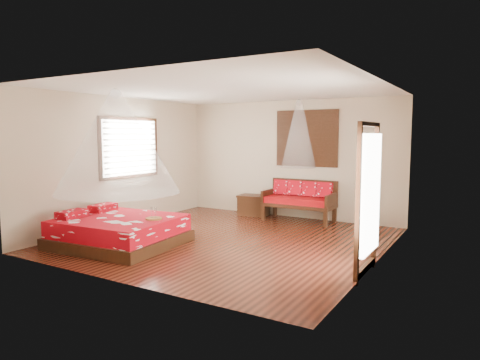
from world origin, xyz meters
name	(u,v)px	position (x,y,z in m)	size (l,w,h in m)	color
room	(229,166)	(0.00, 0.00, 1.40)	(5.54, 5.54, 2.84)	black
bed	(119,231)	(-1.52, -1.32, 0.25)	(2.18, 2.01, 0.64)	black
daybed	(300,199)	(0.45, 2.37, 0.52)	(1.62, 0.72, 0.94)	black
storage_chest	(254,205)	(-0.81, 2.45, 0.25)	(0.78, 0.61, 0.50)	black
shutter_panel	(307,138)	(0.45, 2.72, 1.90)	(1.52, 0.06, 1.32)	black
window_left	(130,148)	(-2.71, 0.20, 1.70)	(0.10, 1.74, 1.34)	black
glazed_door	(367,199)	(2.72, -0.60, 1.07)	(0.08, 1.02, 2.16)	black
wine_tray	(154,216)	(-0.85, -1.13, 0.56)	(0.29, 0.29, 0.23)	brown
mosquito_net_main	(117,142)	(-1.50, -1.32, 1.85)	(2.18, 2.18, 1.80)	white
mosquito_net_daybed	(299,134)	(0.45, 2.25, 2.00)	(0.78, 0.78, 1.50)	white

